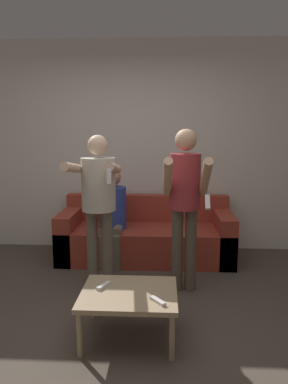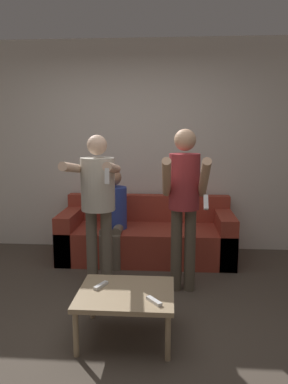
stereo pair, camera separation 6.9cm
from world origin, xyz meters
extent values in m
plane|color=#4C4238|center=(0.00, 0.00, 0.00)|extent=(14.00, 14.00, 0.00)
cube|color=silver|center=(0.00, 2.10, 1.35)|extent=(6.40, 0.06, 2.70)
cube|color=#9E3828|center=(0.21, 1.62, 0.20)|extent=(2.08, 0.82, 0.40)
cube|color=#9E3828|center=(0.21, 1.95, 0.57)|extent=(2.08, 0.16, 0.34)
cube|color=#9E3828|center=(-0.73, 1.62, 0.29)|extent=(0.20, 0.82, 0.59)
cube|color=#9E3828|center=(1.15, 1.62, 0.29)|extent=(0.20, 0.82, 0.59)
cylinder|color=#6B6051|center=(-0.28, 0.74, 0.40)|extent=(0.11, 0.11, 0.80)
cylinder|color=#6B6051|center=(-0.14, 0.74, 0.40)|extent=(0.11, 0.11, 0.80)
cylinder|color=beige|center=(-0.21, 0.74, 1.06)|extent=(0.33, 0.33, 0.51)
sphere|color=beige|center=(-0.21, 0.74, 1.44)|extent=(0.19, 0.19, 0.19)
cylinder|color=beige|center=(-0.39, 0.48, 1.25)|extent=(0.08, 0.55, 0.16)
cylinder|color=beige|center=(-0.02, 0.48, 1.25)|extent=(0.08, 0.55, 0.16)
cube|color=white|center=(-0.02, 0.21, 1.21)|extent=(0.04, 0.05, 0.13)
cylinder|color=brown|center=(0.56, 0.74, 0.41)|extent=(0.11, 0.11, 0.83)
cylinder|color=brown|center=(0.69, 0.74, 0.41)|extent=(0.11, 0.11, 0.83)
cylinder|color=#9E2D33|center=(0.62, 0.74, 1.09)|extent=(0.29, 0.29, 0.53)
sphere|color=tan|center=(0.62, 0.74, 1.49)|extent=(0.21, 0.21, 0.21)
cylinder|color=tan|center=(0.46, 0.52, 1.15)|extent=(0.08, 0.49, 0.41)
cylinder|color=tan|center=(0.79, 0.52, 1.15)|extent=(0.08, 0.49, 0.41)
cube|color=white|center=(0.79, 0.30, 0.98)|extent=(0.04, 0.10, 0.12)
cylinder|color=#6B6051|center=(-0.25, 1.23, 0.20)|extent=(0.11, 0.11, 0.40)
cylinder|color=#6B6051|center=(-0.11, 1.23, 0.20)|extent=(0.11, 0.11, 0.40)
cylinder|color=#6B6051|center=(-0.25, 1.39, 0.43)|extent=(0.11, 0.32, 0.11)
cylinder|color=#6B6051|center=(-0.11, 1.39, 0.43)|extent=(0.11, 0.32, 0.11)
cylinder|color=#2D429E|center=(-0.18, 1.55, 0.65)|extent=(0.31, 0.31, 0.50)
sphere|color=#A87A5B|center=(-0.18, 1.55, 1.02)|extent=(0.19, 0.19, 0.19)
cube|color=tan|center=(0.17, -0.15, 0.36)|extent=(0.73, 0.62, 0.04)
cylinder|color=tan|center=(-0.16, -0.42, 0.17)|extent=(0.04, 0.04, 0.34)
cylinder|color=tan|center=(0.49, -0.42, 0.17)|extent=(0.04, 0.04, 0.34)
cylinder|color=tan|center=(-0.16, 0.12, 0.17)|extent=(0.04, 0.04, 0.34)
cylinder|color=tan|center=(0.49, 0.12, 0.17)|extent=(0.04, 0.04, 0.34)
cube|color=white|center=(0.39, -0.32, 0.39)|extent=(0.12, 0.14, 0.02)
cube|color=white|center=(-0.04, -0.08, 0.39)|extent=(0.10, 0.15, 0.02)
camera|label=1|loc=(0.43, -2.80, 1.60)|focal=35.00mm
camera|label=2|loc=(0.49, -2.80, 1.60)|focal=35.00mm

